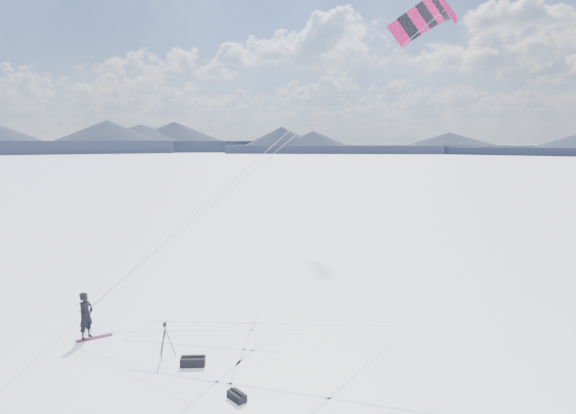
{
  "coord_description": "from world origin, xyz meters",
  "views": [
    {
      "loc": [
        3.86,
        -17.04,
        8.06
      ],
      "look_at": [
        5.43,
        3.16,
        5.26
      ],
      "focal_mm": 30.0,
      "sensor_mm": 36.0,
      "label": 1
    }
  ],
  "objects": [
    {
      "name": "ground",
      "position": [
        0.0,
        0.0,
        0.0
      ],
      "size": [
        1800.0,
        1800.0,
        0.0
      ],
      "primitive_type": "plane",
      "color": "white"
    },
    {
      "name": "horizon_hills",
      "position": [
        -0.0,
        0.0,
        4.29
      ],
      "size": [
        704.0,
        705.94,
        9.92
      ],
      "color": "#191D33",
      "rests_on": "ground"
    },
    {
      "name": "snow_tracks",
      "position": [
        -0.41,
        -0.64,
        0.0
      ],
      "size": [
        17.62,
        14.39,
        0.01
      ],
      "color": "#AEC1E0",
      "rests_on": "ground"
    },
    {
      "name": "snowkiter",
      "position": [
        -2.92,
        2.4,
        0.0
      ],
      "size": [
        0.7,
        0.83,
        1.95
      ],
      "primitive_type": "imported",
      "rotation": [
        0.0,
        0.0,
        1.19
      ],
      "color": "black",
      "rests_on": "ground"
    },
    {
      "name": "snowboard",
      "position": [
        -2.63,
        2.36,
        0.02
      ],
      "size": [
        1.37,
        0.89,
        0.04
      ],
      "primitive_type": "cube",
      "rotation": [
        0.0,
        0.0,
        0.49
      ],
      "color": "maroon",
      "rests_on": "ground"
    },
    {
      "name": "tripod",
      "position": [
        0.61,
        0.36,
        0.88
      ],
      "size": [
        0.65,
        0.67,
        1.36
      ],
      "rotation": [
        0.0,
        0.0,
        0.19
      ],
      "color": "black",
      "rests_on": "ground"
    },
    {
      "name": "gear_bag_a",
      "position": [
        1.71,
        -0.42,
        0.17
      ],
      "size": [
        0.88,
        0.44,
        0.39
      ],
      "rotation": [
        0.0,
        0.0,
        -0.03
      ],
      "color": "black",
      "rests_on": "ground"
    },
    {
      "name": "gear_bag_b",
      "position": [
        3.35,
        -2.86,
        0.13
      ],
      "size": [
        0.66,
        0.73,
        0.3
      ],
      "rotation": [
        0.0,
        0.0,
        -0.93
      ],
      "color": "black",
      "rests_on": "ground"
    },
    {
      "name": "power_kite",
      "position": [
        11.36,
        3.88,
        13.24
      ],
      "size": [
        15.45,
        5.09,
        12.97
      ],
      "color": "#B80C4B",
      "rests_on": "ground"
    }
  ]
}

